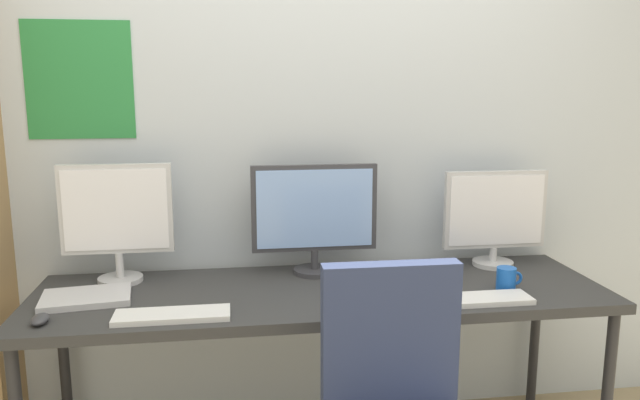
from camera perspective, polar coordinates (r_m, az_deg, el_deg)
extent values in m
cube|color=silver|center=(2.76, -1.11, 5.72)|extent=(4.65, 0.10, 2.60)
cube|color=#287F3D|center=(2.74, -21.43, 10.31)|extent=(0.43, 0.01, 0.48)
cube|color=#333333|center=(2.47, 0.17, -8.68)|extent=(2.25, 0.68, 0.04)
cylinder|color=#262628|center=(2.74, 25.09, -16.15)|extent=(0.04, 0.04, 0.70)
cylinder|color=#262628|center=(2.95, -22.62, -13.97)|extent=(0.04, 0.04, 0.70)
cylinder|color=#262628|center=(3.19, 19.30, -11.84)|extent=(0.04, 0.04, 0.70)
cube|color=navy|center=(2.02, 6.53, -12.40)|extent=(0.44, 0.08, 0.48)
cylinder|color=silver|center=(2.68, -18.01, -7.00)|extent=(0.18, 0.18, 0.02)
cylinder|color=silver|center=(2.66, -18.09, -5.75)|extent=(0.03, 0.03, 0.10)
cube|color=silver|center=(2.61, -18.36, -0.79)|extent=(0.44, 0.03, 0.36)
cube|color=white|center=(2.59, -18.43, -0.87)|extent=(0.41, 0.01, 0.33)
cylinder|color=#38383D|center=(2.66, -0.50, -6.58)|extent=(0.18, 0.18, 0.02)
cylinder|color=#38383D|center=(2.64, -0.50, -5.54)|extent=(0.03, 0.03, 0.08)
cube|color=#38383D|center=(2.59, -0.52, -0.74)|extent=(0.53, 0.03, 0.37)
cube|color=#8CB2F2|center=(2.58, -0.47, -0.81)|extent=(0.49, 0.01, 0.33)
cylinder|color=silver|center=(2.87, 15.72, -5.65)|extent=(0.18, 0.18, 0.02)
cylinder|color=silver|center=(2.86, 15.77, -4.85)|extent=(0.03, 0.03, 0.06)
cube|color=silver|center=(2.82, 15.93, -0.85)|extent=(0.46, 0.03, 0.34)
cube|color=white|center=(2.81, 16.07, -0.92)|extent=(0.43, 0.01, 0.31)
cube|color=silver|center=(2.23, -13.55, -10.35)|extent=(0.40, 0.13, 0.02)
cube|color=silver|center=(2.40, 14.54, -8.90)|extent=(0.39, 0.13, 0.02)
ellipsoid|color=#38383D|center=(2.32, -24.53, -10.03)|extent=(0.06, 0.10, 0.03)
cube|color=silver|center=(2.49, -20.86, -8.45)|extent=(0.35, 0.26, 0.02)
cylinder|color=blue|center=(2.55, 16.88, -6.99)|extent=(0.08, 0.08, 0.09)
torus|color=blue|center=(2.57, 17.69, -6.92)|extent=(0.06, 0.01, 0.06)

